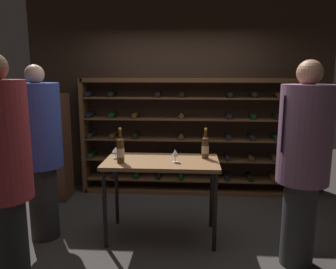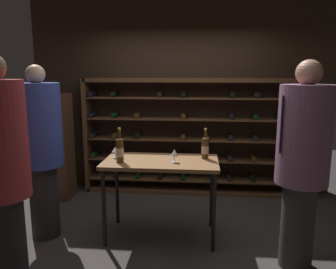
% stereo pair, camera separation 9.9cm
% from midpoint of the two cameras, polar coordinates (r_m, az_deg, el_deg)
% --- Properties ---
extents(ground_plane, '(9.25, 9.25, 0.00)m').
position_cam_midpoint_polar(ground_plane, '(3.99, 1.33, -16.93)').
color(ground_plane, '#383330').
extents(back_wall, '(4.63, 0.10, 2.95)m').
position_cam_midpoint_polar(back_wall, '(5.18, 2.70, 6.45)').
color(back_wall, '#332319').
rests_on(back_wall, ground).
extents(wine_rack, '(3.40, 0.32, 1.77)m').
position_cam_midpoint_polar(wine_rack, '(5.04, 5.45, -0.53)').
color(wine_rack, brown).
rests_on(wine_rack, ground).
extents(tasting_table, '(1.26, 0.67, 0.90)m').
position_cam_midpoint_polar(tasting_table, '(3.67, -0.45, -5.89)').
color(tasting_table, brown).
rests_on(tasting_table, ground).
extents(person_host_in_suit, '(0.48, 0.48, 1.93)m').
position_cam_midpoint_polar(person_host_in_suit, '(3.87, -20.50, -1.71)').
color(person_host_in_suit, '#242424').
rests_on(person_host_in_suit, ground).
extents(person_guest_khaki, '(0.48, 0.47, 1.96)m').
position_cam_midpoint_polar(person_guest_khaki, '(3.29, 23.02, -3.74)').
color(person_guest_khaki, '#2F2F2F').
rests_on(person_guest_khaki, ground).
extents(person_bystander_dark_jacket, '(0.44, 0.44, 1.99)m').
position_cam_midpoint_polar(person_bystander_dark_jacket, '(2.93, -26.00, -5.14)').
color(person_bystander_dark_jacket, black).
rests_on(person_bystander_dark_jacket, ground).
extents(display_cabinet, '(0.44, 0.36, 1.56)m').
position_cam_midpoint_polar(display_cabinet, '(5.11, -18.31, -2.00)').
color(display_cabinet, '#4C2D1E').
rests_on(display_cabinet, ground).
extents(wine_bottle_black_capsule, '(0.08, 0.08, 0.38)m').
position_cam_midpoint_polar(wine_bottle_black_capsule, '(3.55, -7.53, -2.62)').
color(wine_bottle_black_capsule, '#4C3314').
rests_on(wine_bottle_black_capsule, tasting_table).
extents(wine_bottle_amber_reserve, '(0.08, 0.08, 0.34)m').
position_cam_midpoint_polar(wine_bottle_amber_reserve, '(3.72, 7.20, -2.23)').
color(wine_bottle_amber_reserve, '#4C3314').
rests_on(wine_bottle_amber_reserve, tasting_table).
extents(wine_glass_stemmed_right, '(0.07, 0.07, 0.15)m').
position_cam_midpoint_polar(wine_glass_stemmed_right, '(3.54, 1.92, -3.25)').
color(wine_glass_stemmed_right, silver).
rests_on(wine_glass_stemmed_right, tasting_table).
extents(wine_glass_stemmed_center, '(0.08, 0.08, 0.13)m').
position_cam_midpoint_polar(wine_glass_stemmed_center, '(3.77, -8.33, -2.66)').
color(wine_glass_stemmed_center, silver).
rests_on(wine_glass_stemmed_center, tasting_table).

